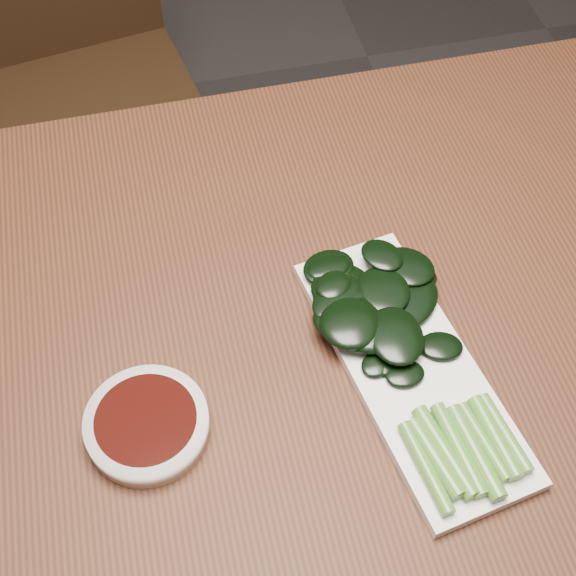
% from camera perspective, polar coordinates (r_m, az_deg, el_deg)
% --- Properties ---
extents(ground, '(6.00, 6.00, 0.00)m').
position_cam_1_polar(ground, '(1.56, -0.12, -18.29)').
color(ground, '#2C2929').
rests_on(ground, ground).
extents(table, '(1.40, 0.80, 0.75)m').
position_cam_1_polar(table, '(0.93, -0.19, -5.71)').
color(table, '#462314').
rests_on(table, ground).
extents(chair_far, '(0.47, 0.47, 0.89)m').
position_cam_1_polar(chair_far, '(1.64, -14.85, 15.02)').
color(chair_far, black).
rests_on(chair_far, ground).
extents(sauce_bowl, '(0.12, 0.12, 0.03)m').
position_cam_1_polar(sauce_bowl, '(0.81, -9.99, -9.54)').
color(sauce_bowl, white).
rests_on(sauce_bowl, table).
extents(serving_plate, '(0.18, 0.35, 0.01)m').
position_cam_1_polar(serving_plate, '(0.85, 8.73, -5.67)').
color(serving_plate, white).
rests_on(serving_plate, table).
extents(gai_lan, '(0.18, 0.33, 0.03)m').
position_cam_1_polar(gai_lan, '(0.84, 7.33, -3.54)').
color(gai_lan, '#558D30').
rests_on(gai_lan, serving_plate).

